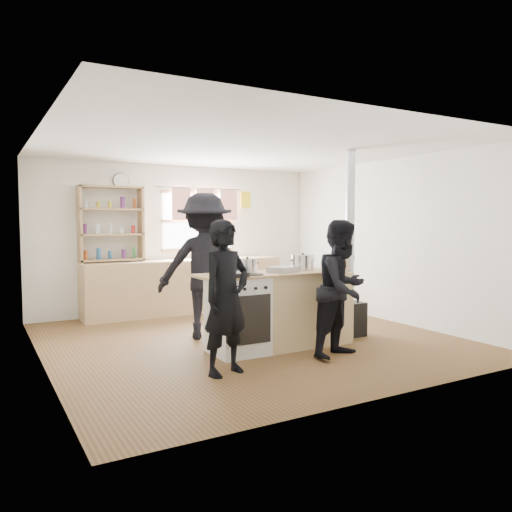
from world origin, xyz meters
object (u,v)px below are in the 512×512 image
roast_tray (283,269)px  flue_heater (349,287)px  person_near_right (343,289)px  skillet_greens (236,274)px  bread_board (338,266)px  stockpot_stove (247,265)px  thermos (223,250)px  person_far (205,266)px  cooking_island (280,309)px  stockpot_counter (303,262)px  person_near_left (226,297)px

roast_tray → flue_heater: bearing=6.4°
roast_tray → person_near_right: person_near_right is taller
skillet_greens → bread_board: bread_board is taller
stockpot_stove → flue_heater: flue_heater is taller
roast_tray → skillet_greens: bearing=-169.8°
roast_tray → bread_board: 0.79m
bread_board → skillet_greens: bearing=-177.5°
person_near_right → flue_heater: bearing=29.1°
thermos → person_far: bearing=-122.0°
flue_heater → person_near_right: (-0.75, -0.77, 0.12)m
roast_tray → stockpot_stove: size_ratio=1.75×
roast_tray → bread_board: size_ratio=1.41×
roast_tray → stockpot_stove: (-0.38, 0.20, 0.05)m
cooking_island → stockpot_stove: bearing=158.6°
roast_tray → stockpot_stove: stockpot_stove is taller
cooking_island → stockpot_counter: size_ratio=6.68×
cooking_island → person_near_left: bearing=-148.6°
roast_tray → bread_board: bearing=-4.5°
bread_board → person_near_right: person_near_right is taller
stockpot_counter → skillet_greens: bearing=-167.0°
person_far → person_near_right: bearing=143.4°
skillet_greens → flue_heater: flue_heater is taller
person_near_left → stockpot_counter: bearing=10.2°
skillet_greens → stockpot_stove: bearing=45.5°
roast_tray → person_far: person_far is taller
skillet_greens → person_near_right: (1.10, -0.52, -0.18)m
skillet_greens → person_far: (0.11, 1.12, -0.00)m
flue_heater → cooking_island: bearing=-176.3°
stockpot_counter → person_far: person_far is taller
thermos → roast_tray: 2.88m
stockpot_counter → thermos: bearing=86.3°
person_near_left → person_near_right: 1.45m
cooking_island → roast_tray: bearing=-93.6°
cooking_island → flue_heater: flue_heater is taller
skillet_greens → bread_board: size_ratio=1.56×
roast_tray → stockpot_stove: bearing=151.6°
skillet_greens → roast_tray: 0.71m
person_far → skillet_greens: bearing=106.6°
skillet_greens → flue_heater: bearing=7.8°
stockpot_stove → person_near_left: person_near_left is taller
bread_board → cooking_island: bearing=171.5°
stockpot_stove → person_near_right: 1.17m
cooking_island → person_far: person_far is taller
stockpot_counter → person_near_right: (0.02, -0.77, -0.25)m
stockpot_stove → person_near_left: 1.07m
bread_board → flue_heater: size_ratio=0.12×
flue_heater → person_near_left: 2.32m
thermos → stockpot_stove: (-0.93, -2.62, -0.02)m
skillet_greens → stockpot_counter: size_ratio=1.55×
stockpot_counter → person_near_right: size_ratio=0.19×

